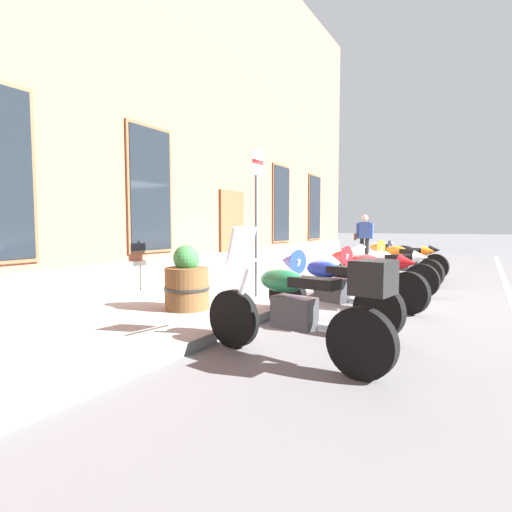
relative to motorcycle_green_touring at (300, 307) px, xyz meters
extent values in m
plane|color=#4C4C4F|center=(3.88, 1.15, -0.57)|extent=(140.00, 140.00, 0.00)
cube|color=slate|center=(3.88, 2.72, -0.50)|extent=(26.89, 3.15, 0.13)
cube|color=brown|center=(3.88, 7.28, 4.07)|extent=(20.89, 5.96, 9.27)
cube|color=gray|center=(3.88, 4.26, -0.22)|extent=(20.89, 0.10, 0.70)
cube|color=#513823|center=(2.39, 4.28, 1.53)|extent=(1.22, 0.06, 2.52)
cube|color=black|center=(2.39, 4.25, 1.53)|extent=(1.10, 0.03, 2.40)
cube|color=brown|center=(5.37, 4.27, 0.58)|extent=(1.10, 0.08, 2.30)
cube|color=#513823|center=(8.35, 4.28, 1.53)|extent=(1.22, 0.06, 2.52)
cube|color=black|center=(8.35, 4.25, 1.53)|extent=(1.10, 0.03, 2.40)
cube|color=#513823|center=(11.34, 4.28, 1.53)|extent=(1.22, 0.06, 2.52)
cube|color=black|center=(11.34, 4.25, 1.53)|extent=(1.10, 0.03, 2.40)
cylinder|color=black|center=(0.14, 0.87, -0.24)|extent=(0.23, 0.67, 0.66)
cylinder|color=black|center=(-0.11, -0.64, -0.24)|extent=(0.23, 0.67, 0.66)
cylinder|color=silver|center=(0.13, 0.78, 0.03)|extent=(0.12, 0.33, 0.67)
cube|color=#28282B|center=(0.01, 0.07, -0.06)|extent=(0.29, 0.47, 0.32)
ellipsoid|color=#195633|center=(0.03, 0.21, 0.25)|extent=(0.34, 0.56, 0.24)
cube|color=black|center=(-0.03, -0.16, 0.26)|extent=(0.30, 0.51, 0.10)
cylinder|color=silver|center=(0.11, 0.70, 0.42)|extent=(0.62, 0.14, 0.04)
cylinder|color=silver|center=(0.08, -0.25, -0.19)|extent=(0.16, 0.46, 0.09)
cube|color=#B2BCC6|center=(0.12, 0.76, 0.60)|extent=(0.38, 0.20, 0.40)
cube|color=black|center=(-0.13, -0.74, 0.36)|extent=(0.41, 0.38, 0.30)
cylinder|color=black|center=(1.81, 0.98, -0.23)|extent=(0.32, 0.67, 0.67)
cylinder|color=black|center=(1.34, -0.47, -0.23)|extent=(0.32, 0.67, 0.67)
cylinder|color=silver|center=(1.78, 0.89, 0.02)|extent=(0.16, 0.32, 0.63)
cube|color=#28282B|center=(1.56, 0.21, -0.05)|extent=(0.34, 0.49, 0.32)
ellipsoid|color=#192D9E|center=(1.60, 0.35, 0.22)|extent=(0.41, 0.57, 0.24)
cube|color=black|center=(1.49, -0.01, 0.23)|extent=(0.36, 0.52, 0.10)
cylinder|color=silver|center=(1.75, 0.81, 0.39)|extent=(0.60, 0.23, 0.04)
cylinder|color=silver|center=(1.58, -0.11, -0.18)|extent=(0.22, 0.46, 0.09)
cone|color=#192D9E|center=(1.79, 0.94, 0.29)|extent=(0.45, 0.43, 0.36)
cone|color=#192D9E|center=(1.34, -0.45, 0.25)|extent=(0.31, 0.32, 0.24)
cylinder|color=black|center=(3.35, 0.73, -0.23)|extent=(0.33, 0.67, 0.67)
cylinder|color=black|center=(2.91, -0.58, -0.23)|extent=(0.33, 0.67, 0.67)
cylinder|color=silver|center=(3.32, 0.63, 0.01)|extent=(0.16, 0.31, 0.62)
cube|color=#28282B|center=(3.12, 0.03, -0.05)|extent=(0.35, 0.49, 0.32)
ellipsoid|color=red|center=(3.17, 0.17, 0.21)|extent=(0.41, 0.58, 0.24)
cube|color=black|center=(3.04, -0.19, 0.22)|extent=(0.36, 0.53, 0.10)
cylinder|color=silver|center=(3.30, 0.56, 0.38)|extent=(0.60, 0.23, 0.04)
cylinder|color=silver|center=(3.13, -0.29, -0.18)|extent=(0.23, 0.46, 0.09)
cone|color=red|center=(3.34, 0.68, 0.28)|extent=(0.45, 0.44, 0.36)
cone|color=red|center=(2.92, -0.56, 0.24)|extent=(0.31, 0.32, 0.24)
cylinder|color=black|center=(4.76, 0.88, -0.24)|extent=(0.21, 0.67, 0.66)
cylinder|color=black|center=(4.56, -0.56, -0.24)|extent=(0.21, 0.67, 0.66)
cylinder|color=silver|center=(4.75, 0.78, 0.00)|extent=(0.11, 0.31, 0.60)
cube|color=#28282B|center=(4.65, 0.11, -0.06)|extent=(0.28, 0.47, 0.32)
ellipsoid|color=silver|center=(4.67, 0.26, 0.18)|extent=(0.33, 0.55, 0.24)
cube|color=black|center=(4.62, -0.12, 0.19)|extent=(0.29, 0.51, 0.10)
cylinder|color=silver|center=(4.74, 0.70, 0.35)|extent=(0.62, 0.12, 0.04)
cylinder|color=silver|center=(4.73, -0.20, -0.19)|extent=(0.15, 0.46, 0.09)
cone|color=silver|center=(4.76, 0.83, 0.25)|extent=(0.41, 0.39, 0.36)
cone|color=silver|center=(4.56, -0.54, 0.21)|extent=(0.27, 0.29, 0.24)
cylinder|color=black|center=(6.45, 0.81, -0.25)|extent=(0.33, 0.64, 0.64)
cylinder|color=black|center=(5.97, -0.54, -0.25)|extent=(0.33, 0.64, 0.64)
cylinder|color=silver|center=(6.42, 0.71, 0.01)|extent=(0.17, 0.32, 0.65)
cube|color=#28282B|center=(6.19, 0.09, -0.07)|extent=(0.35, 0.49, 0.32)
ellipsoid|color=orange|center=(6.24, 0.23, 0.22)|extent=(0.42, 0.58, 0.24)
cube|color=black|center=(6.12, -0.13, 0.23)|extent=(0.37, 0.53, 0.10)
cylinder|color=silver|center=(6.39, 0.64, 0.39)|extent=(0.60, 0.24, 0.04)
cylinder|color=silver|center=(6.21, -0.23, -0.20)|extent=(0.24, 0.45, 0.09)
cone|color=orange|center=(6.43, 0.76, 0.29)|extent=(0.45, 0.44, 0.36)
cone|color=orange|center=(5.98, -0.52, 0.25)|extent=(0.31, 0.33, 0.24)
cylinder|color=black|center=(7.73, 0.88, -0.23)|extent=(0.22, 0.68, 0.67)
cylinder|color=black|center=(7.52, -0.50, -0.23)|extent=(0.22, 0.68, 0.67)
cylinder|color=silver|center=(7.71, 0.79, -0.01)|extent=(0.11, 0.30, 0.59)
cube|color=#28282B|center=(7.62, 0.14, -0.05)|extent=(0.28, 0.47, 0.32)
ellipsoid|color=black|center=(7.64, 0.29, 0.17)|extent=(0.33, 0.55, 0.24)
cube|color=black|center=(7.58, -0.08, 0.18)|extent=(0.29, 0.51, 0.10)
cylinder|color=silver|center=(7.70, 0.71, 0.34)|extent=(0.62, 0.13, 0.04)
cylinder|color=silver|center=(7.69, -0.17, -0.18)|extent=(0.16, 0.46, 0.09)
cone|color=black|center=(7.72, 0.84, 0.24)|extent=(0.41, 0.39, 0.36)
cone|color=black|center=(7.53, -0.48, 0.20)|extent=(0.28, 0.29, 0.24)
cylinder|color=black|center=(10.63, 2.02, -0.03)|extent=(0.14, 0.14, 0.81)
cylinder|color=black|center=(10.60, 2.19, -0.03)|extent=(0.14, 0.14, 0.81)
cube|color=#2D478C|center=(10.62, 2.10, 0.66)|extent=(0.27, 0.43, 0.57)
sphere|color=tan|center=(10.62, 2.10, 1.09)|extent=(0.22, 0.22, 0.22)
cylinder|color=#2D478C|center=(10.66, 1.86, 0.63)|extent=(0.09, 0.09, 0.55)
cylinder|color=#2D478C|center=(10.57, 2.35, 0.63)|extent=(0.09, 0.09, 0.55)
cube|color=#592D19|center=(10.54, 2.41, 0.42)|extent=(0.13, 0.10, 0.24)
cylinder|color=#4C4C51|center=(2.53, 1.92, 0.86)|extent=(0.06, 0.06, 2.60)
cube|color=white|center=(2.53, 1.90, 1.91)|extent=(0.36, 0.03, 0.44)
cube|color=red|center=(2.53, 1.88, 1.91)|extent=(0.36, 0.01, 0.08)
cylinder|color=brown|center=(1.06, 2.29, -0.12)|extent=(0.66, 0.66, 0.63)
cylinder|color=black|center=(1.06, 2.29, -0.12)|extent=(0.69, 0.69, 0.04)
sphere|color=#28602D|center=(1.06, 2.29, 0.33)|extent=(0.40, 0.40, 0.40)
camera|label=1|loc=(-3.67, -1.57, 0.81)|focal=28.43mm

